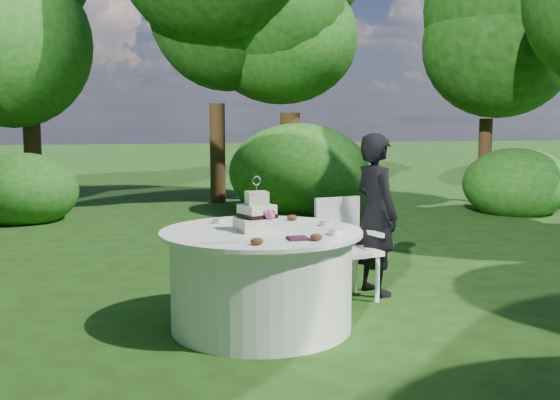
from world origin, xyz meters
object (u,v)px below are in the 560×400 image
at_px(guest, 376,214).
at_px(chair, 344,241).
at_px(cake, 257,216).
at_px(napkins, 298,238).
at_px(table, 261,279).

height_order(guest, chair, guest).
height_order(guest, cake, guest).
relative_size(guest, cake, 3.55).
xyz_separation_m(napkins, table, (-0.17, 0.45, -0.39)).
distance_m(guest, cake, 1.48).
bearing_deg(napkins, guest, 47.66).
xyz_separation_m(napkins, chair, (0.75, 1.12, -0.26)).
relative_size(table, cake, 3.71).
bearing_deg(table, guest, 30.43).
bearing_deg(cake, napkins, -66.22).
relative_size(napkins, chair, 0.15).
bearing_deg(cake, chair, 35.40).
height_order(cake, chair, cake).
bearing_deg(napkins, table, 110.54).
bearing_deg(cake, table, -2.57).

